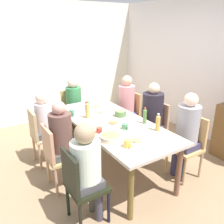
{
  "coord_description": "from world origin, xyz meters",
  "views": [
    {
      "loc": [
        2.62,
        -1.66,
        2.08
      ],
      "look_at": [
        0.0,
        0.0,
        0.93
      ],
      "focal_mm": 37.26,
      "sensor_mm": 36.0,
      "label": 1
    }
  ],
  "objects_px": {
    "chair_1": "(80,184)",
    "person_0": "(187,129)",
    "person_4": "(126,102)",
    "bottle_1": "(158,123)",
    "cup_3": "(127,143)",
    "bottle_0": "(87,110)",
    "chair_6": "(155,126)",
    "bowl_1": "(120,113)",
    "plate_2": "(101,112)",
    "person_6": "(152,113)",
    "person_2": "(62,138)",
    "person_1": "(87,164)",
    "cup_0": "(99,130)",
    "bowl_0": "(111,137)",
    "chair_4": "(130,113)",
    "cup_1": "(125,126)",
    "chair_3": "(73,110)",
    "person_5": "(45,121)",
    "plate_1": "(96,107)",
    "chair_2": "(57,154)",
    "plate_0": "(137,141)",
    "dining_table": "(112,127)",
    "cup_2": "(72,113)",
    "bottle_2": "(145,116)",
    "chair_5": "(41,134)",
    "cup_4": "(87,104)",
    "chair_0": "(189,143)"
  },
  "relations": [
    {
      "from": "dining_table",
      "to": "chair_4",
      "type": "relative_size",
      "value": 2.4
    },
    {
      "from": "chair_3",
      "to": "bottle_0",
      "type": "xyz_separation_m",
      "value": [
        1.13,
        -0.23,
        0.39
      ]
    },
    {
      "from": "cup_4",
      "to": "chair_0",
      "type": "bearing_deg",
      "value": 28.63
    },
    {
      "from": "dining_table",
      "to": "person_6",
      "type": "distance_m",
      "value": 0.77
    },
    {
      "from": "plate_2",
      "to": "bowl_1",
      "type": "bearing_deg",
      "value": 36.35
    },
    {
      "from": "bottle_0",
      "to": "plate_2",
      "type": "bearing_deg",
      "value": 102.3
    },
    {
      "from": "dining_table",
      "to": "cup_0",
      "type": "height_order",
      "value": "cup_0"
    },
    {
      "from": "chair_1",
      "to": "cup_3",
      "type": "relative_size",
      "value": 7.26
    },
    {
      "from": "chair_4",
      "to": "plate_1",
      "type": "height_order",
      "value": "chair_4"
    },
    {
      "from": "cup_3",
      "to": "bottle_0",
      "type": "height_order",
      "value": "bottle_0"
    },
    {
      "from": "person_2",
      "to": "chair_6",
      "type": "distance_m",
      "value": 1.63
    },
    {
      "from": "person_1",
      "to": "plate_1",
      "type": "xyz_separation_m",
      "value": [
        -1.39,
        0.86,
        0.07
      ]
    },
    {
      "from": "dining_table",
      "to": "plate_2",
      "type": "xyz_separation_m",
      "value": [
        -0.39,
        0.04,
        0.09
      ]
    },
    {
      "from": "chair_1",
      "to": "bowl_0",
      "type": "distance_m",
      "value": 0.67
    },
    {
      "from": "dining_table",
      "to": "person_2",
      "type": "xyz_separation_m",
      "value": [
        0.0,
        -0.76,
        0.02
      ]
    },
    {
      "from": "chair_6",
      "to": "bowl_1",
      "type": "height_order",
      "value": "chair_6"
    },
    {
      "from": "person_0",
      "to": "bottle_2",
      "type": "distance_m",
      "value": 0.6
    },
    {
      "from": "chair_2",
      "to": "cup_0",
      "type": "bearing_deg",
      "value": 66.93
    },
    {
      "from": "chair_1",
      "to": "person_1",
      "type": "xyz_separation_m",
      "value": [
        0.0,
        0.09,
        0.21
      ]
    },
    {
      "from": "plate_2",
      "to": "bottle_0",
      "type": "distance_m",
      "value": 0.3
    },
    {
      "from": "chair_6",
      "to": "cup_2",
      "type": "distance_m",
      "value": 1.39
    },
    {
      "from": "plate_0",
      "to": "cup_2",
      "type": "distance_m",
      "value": 1.25
    },
    {
      "from": "person_0",
      "to": "chair_5",
      "type": "bearing_deg",
      "value": -131.6
    },
    {
      "from": "chair_1",
      "to": "person_0",
      "type": "bearing_deg",
      "value": 90.0
    },
    {
      "from": "chair_3",
      "to": "cup_2",
      "type": "xyz_separation_m",
      "value": [
        0.93,
        -0.4,
        0.31
      ]
    },
    {
      "from": "plate_2",
      "to": "person_2",
      "type": "bearing_deg",
      "value": -64.38
    },
    {
      "from": "chair_6",
      "to": "plate_2",
      "type": "bearing_deg",
      "value": -115.31
    },
    {
      "from": "dining_table",
      "to": "bottle_2",
      "type": "distance_m",
      "value": 0.5
    },
    {
      "from": "bowl_1",
      "to": "person_4",
      "type": "bearing_deg",
      "value": 138.18
    },
    {
      "from": "plate_1",
      "to": "bottle_1",
      "type": "distance_m",
      "value": 1.27
    },
    {
      "from": "person_1",
      "to": "cup_0",
      "type": "relative_size",
      "value": 10.23
    },
    {
      "from": "person_2",
      "to": "plate_2",
      "type": "relative_size",
      "value": 5.26
    },
    {
      "from": "person_4",
      "to": "bottle_1",
      "type": "bearing_deg",
      "value": -17.84
    },
    {
      "from": "bowl_0",
      "to": "chair_2",
      "type": "bearing_deg",
      "value": -130.7
    },
    {
      "from": "person_5",
      "to": "plate_0",
      "type": "xyz_separation_m",
      "value": [
        1.41,
        0.68,
        0.09
      ]
    },
    {
      "from": "person_5",
      "to": "plate_1",
      "type": "height_order",
      "value": "person_5"
    },
    {
      "from": "person_0",
      "to": "person_6",
      "type": "bearing_deg",
      "value": 179.9
    },
    {
      "from": "person_2",
      "to": "chair_4",
      "type": "relative_size",
      "value": 1.35
    },
    {
      "from": "chair_5",
      "to": "chair_0",
      "type": "bearing_deg",
      "value": 49.93
    },
    {
      "from": "cup_1",
      "to": "chair_3",
      "type": "bearing_deg",
      "value": -179.51
    },
    {
      "from": "dining_table",
      "to": "bowl_1",
      "type": "distance_m",
      "value": 0.29
    },
    {
      "from": "cup_2",
      "to": "cup_4",
      "type": "relative_size",
      "value": 1.0
    },
    {
      "from": "bowl_0",
      "to": "chair_4",
      "type": "bearing_deg",
      "value": 135.51
    },
    {
      "from": "bowl_0",
      "to": "cup_1",
      "type": "bearing_deg",
      "value": 116.36
    },
    {
      "from": "chair_1",
      "to": "bottle_0",
      "type": "bearing_deg",
      "value": 149.1
    },
    {
      "from": "person_5",
      "to": "chair_5",
      "type": "bearing_deg",
      "value": -90.0
    },
    {
      "from": "person_6",
      "to": "plate_2",
      "type": "height_order",
      "value": "person_6"
    },
    {
      "from": "chair_1",
      "to": "bowl_1",
      "type": "xyz_separation_m",
      "value": [
        -0.84,
        1.09,
        0.32
      ]
    },
    {
      "from": "person_1",
      "to": "bowl_0",
      "type": "distance_m",
      "value": 0.53
    },
    {
      "from": "chair_2",
      "to": "bottle_0",
      "type": "relative_size",
      "value": 3.52
    }
  ]
}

